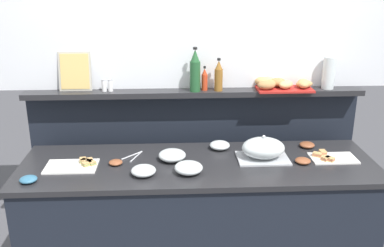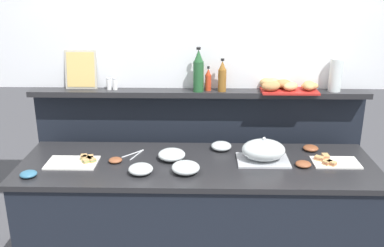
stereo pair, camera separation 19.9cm
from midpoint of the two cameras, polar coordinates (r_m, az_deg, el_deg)
ground_plane at (r=3.85m, az=-1.33°, el=-14.07°), size 12.00×12.00×0.00m
buffet_counter at (r=3.10m, az=-1.07°, el=-12.97°), size 2.33×0.72×0.93m
back_ledge_unit at (r=3.47m, az=-1.38°, el=-5.23°), size 2.46×0.22×1.30m
sandwich_platter_rear at (r=2.95m, az=-16.71°, el=-5.22°), size 0.33×0.21×0.04m
sandwich_platter_front at (r=3.05m, az=15.76°, el=-4.31°), size 0.30×0.19×0.04m
serving_cloche at (r=2.93m, az=7.31°, el=-3.32°), size 0.34×0.24×0.17m
glass_bowl_large at (r=2.91m, az=-4.56°, el=-4.22°), size 0.18×0.18×0.07m
glass_bowl_medium at (r=2.73m, az=-2.55°, el=-5.86°), size 0.18×0.18×0.07m
glass_bowl_small at (r=3.09m, az=1.78°, el=-2.91°), size 0.14×0.14×0.06m
glass_bowl_extra at (r=2.73m, az=-8.42°, el=-6.16°), size 0.15×0.15×0.06m
condiment_bowl_teal at (r=2.93m, az=12.33°, el=-4.78°), size 0.10×0.10×0.04m
condiment_bowl_dark at (r=3.20m, az=13.01°, el=-2.74°), size 0.11×0.11×0.04m
condiment_bowl_cream at (r=2.83m, az=-22.42°, el=-6.76°), size 0.10×0.10×0.04m
condiment_bowl_red at (r=2.91m, az=-11.84°, el=-5.01°), size 0.09×0.09×0.03m
serving_tongs at (r=3.01m, az=-9.38°, el=-4.19°), size 0.14×0.18×0.01m
hot_sauce_bottle at (r=3.17m, az=-0.17°, el=5.69°), size 0.04×0.04×0.18m
vinegar_bottle_amber at (r=3.15m, az=1.65°, el=6.12°), size 0.06×0.06×0.24m
wine_bottle_green at (r=3.12m, az=-1.50°, el=6.73°), size 0.08×0.08×0.32m
salt_shaker at (r=3.23m, az=-13.10°, el=4.82°), size 0.03×0.03×0.09m
pepper_shaker at (r=3.22m, az=-12.32°, el=4.85°), size 0.03×0.03×0.09m
bread_basket at (r=3.25m, az=9.65°, el=5.07°), size 0.43×0.27×0.08m
framed_picture at (r=3.28m, az=-16.67°, el=6.48°), size 0.23×0.06×0.28m
water_carafe at (r=3.33m, az=15.70°, el=6.34°), size 0.09×0.09×0.23m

